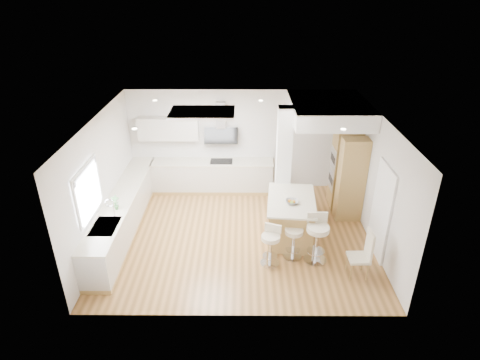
{
  "coord_description": "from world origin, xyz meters",
  "views": [
    {
      "loc": [
        0.07,
        -7.78,
        5.36
      ],
      "look_at": [
        0.02,
        0.4,
        1.24
      ],
      "focal_mm": 30.0,
      "sensor_mm": 36.0,
      "label": 1
    }
  ],
  "objects_px": {
    "bar_stool_c": "(317,236)",
    "bar_stool_a": "(271,243)",
    "dining_chair": "(364,252)",
    "peninsula": "(290,218)",
    "bar_stool_b": "(294,237)"
  },
  "relations": [
    {
      "from": "bar_stool_c",
      "to": "dining_chair",
      "type": "height_order",
      "value": "bar_stool_c"
    },
    {
      "from": "peninsula",
      "to": "bar_stool_b",
      "type": "height_order",
      "value": "peninsula"
    },
    {
      "from": "peninsula",
      "to": "bar_stool_b",
      "type": "bearing_deg",
      "value": -85.86
    },
    {
      "from": "bar_stool_a",
      "to": "dining_chair",
      "type": "height_order",
      "value": "dining_chair"
    },
    {
      "from": "bar_stool_a",
      "to": "bar_stool_b",
      "type": "xyz_separation_m",
      "value": [
        0.5,
        0.23,
        0.0
      ]
    },
    {
      "from": "peninsula",
      "to": "dining_chair",
      "type": "relative_size",
      "value": 1.61
    },
    {
      "from": "bar_stool_c",
      "to": "dining_chair",
      "type": "relative_size",
      "value": 1.05
    },
    {
      "from": "bar_stool_c",
      "to": "dining_chair",
      "type": "distance_m",
      "value": 0.97
    },
    {
      "from": "peninsula",
      "to": "bar_stool_c",
      "type": "distance_m",
      "value": 1.01
    },
    {
      "from": "dining_chair",
      "to": "bar_stool_b",
      "type": "bearing_deg",
      "value": 154.42
    },
    {
      "from": "peninsula",
      "to": "dining_chair",
      "type": "bearing_deg",
      "value": -41.63
    },
    {
      "from": "dining_chair",
      "to": "bar_stool_c",
      "type": "bearing_deg",
      "value": 149.06
    },
    {
      "from": "bar_stool_a",
      "to": "dining_chair",
      "type": "xyz_separation_m",
      "value": [
        1.81,
        -0.36,
        0.05
      ]
    },
    {
      "from": "bar_stool_c",
      "to": "bar_stool_a",
      "type": "bearing_deg",
      "value": -173.81
    },
    {
      "from": "dining_chair",
      "to": "peninsula",
      "type": "bearing_deg",
      "value": 131.88
    }
  ]
}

